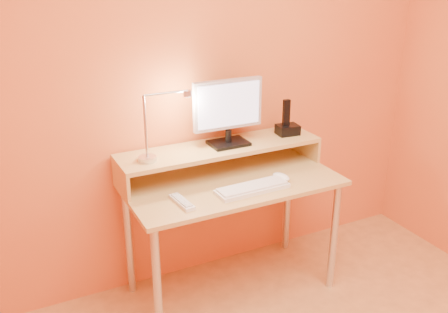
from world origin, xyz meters
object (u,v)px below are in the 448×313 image
lamp_base (147,159)px  monitor_panel (228,104)px  mouse (281,177)px  phone_dock (288,130)px  keyboard (252,189)px  remote_control (182,202)px

lamp_base → monitor_panel: bearing=4.6°
mouse → lamp_base: bearing=148.0°
monitor_panel → phone_dock: bearing=-0.4°
keyboard → mouse: 0.22m
monitor_panel → lamp_base: bearing=-174.4°
lamp_base → phone_dock: size_ratio=0.77×
remote_control → keyboard: bearing=-9.2°
phone_dock → remote_control: phone_dock is taller
monitor_panel → phone_dock: monitor_panel is taller
remote_control → phone_dock: bearing=13.6°
lamp_base → remote_control: bearing=-70.5°
keyboard → phone_dock: bearing=34.7°
monitor_panel → lamp_base: size_ratio=4.14×
remote_control → lamp_base: bearing=103.9°
lamp_base → phone_dock: (0.90, 0.03, 0.02)m
lamp_base → mouse: bearing=-18.3°
lamp_base → remote_control: (0.09, -0.25, -0.16)m
monitor_panel → remote_control: size_ratio=2.10×
lamp_base → mouse: lamp_base is taller
keyboard → remote_control: bearing=174.6°
monitor_panel → keyboard: size_ratio=1.02×
mouse → phone_dock: bearing=38.2°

